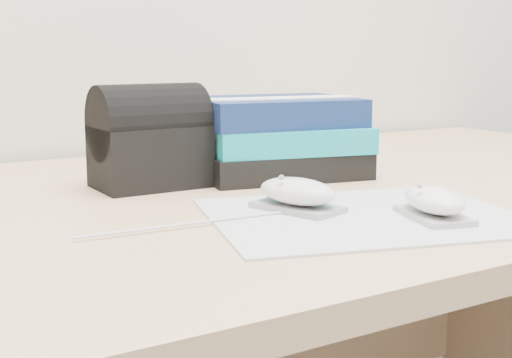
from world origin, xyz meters
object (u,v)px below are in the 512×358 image
desk (239,338)px  pouch (150,137)px  mouse_front (434,202)px  book_stack (277,137)px  mouse_rear (297,194)px

desk → pouch: bearing=168.5°
mouse_front → pouch: 0.39m
pouch → book_stack: bearing=-2.8°
desk → mouse_rear: bearing=-101.5°
mouse_rear → pouch: pouch is taller
mouse_rear → book_stack: 0.25m
mouse_rear → book_stack: size_ratio=0.42×
desk → book_stack: 0.30m
desk → mouse_front: bearing=-78.9°
desk → book_stack: size_ratio=5.98×
mouse_front → book_stack: (0.01, 0.33, 0.04)m
desk → book_stack: (0.07, 0.02, 0.29)m
mouse_rear → book_stack: (0.12, 0.22, 0.03)m
pouch → desk: bearing=-11.5°
desk → book_stack: bearing=11.7°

